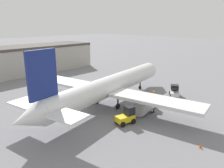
{
  "coord_description": "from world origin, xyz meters",
  "views": [
    {
      "loc": [
        -27.85,
        -24.83,
        14.05
      ],
      "look_at": [
        0.0,
        0.0,
        3.7
      ],
      "focal_mm": 35.0,
      "sensor_mm": 36.0,
      "label": 1
    }
  ],
  "objects_px": {
    "airplane": "(109,87)",
    "belt_loader_truck": "(175,91)",
    "ground_crew_worker": "(154,95)",
    "pushback_tug": "(150,103)",
    "baggage_tug": "(126,116)",
    "safety_cone_near": "(201,146)"
  },
  "relations": [
    {
      "from": "safety_cone_near",
      "to": "belt_loader_truck",
      "type": "bearing_deg",
      "value": 35.18
    },
    {
      "from": "pushback_tug",
      "to": "ground_crew_worker",
      "type": "bearing_deg",
      "value": 0.89
    },
    {
      "from": "baggage_tug",
      "to": "safety_cone_near",
      "type": "bearing_deg",
      "value": -71.83
    },
    {
      "from": "baggage_tug",
      "to": "belt_loader_truck",
      "type": "height_order",
      "value": "baggage_tug"
    },
    {
      "from": "ground_crew_worker",
      "to": "belt_loader_truck",
      "type": "distance_m",
      "value": 5.0
    },
    {
      "from": "ground_crew_worker",
      "to": "baggage_tug",
      "type": "bearing_deg",
      "value": -5.49
    },
    {
      "from": "belt_loader_truck",
      "to": "pushback_tug",
      "type": "bearing_deg",
      "value": 149.42
    },
    {
      "from": "ground_crew_worker",
      "to": "belt_loader_truck",
      "type": "xyz_separation_m",
      "value": [
        4.54,
        -2.09,
        0.06
      ]
    },
    {
      "from": "baggage_tug",
      "to": "pushback_tug",
      "type": "bearing_deg",
      "value": 18.36
    },
    {
      "from": "ground_crew_worker",
      "to": "pushback_tug",
      "type": "bearing_deg",
      "value": 6.87
    },
    {
      "from": "belt_loader_truck",
      "to": "airplane",
      "type": "bearing_deg",
      "value": 122.29
    },
    {
      "from": "pushback_tug",
      "to": "safety_cone_near",
      "type": "distance_m",
      "value": 12.76
    },
    {
      "from": "ground_crew_worker",
      "to": "safety_cone_near",
      "type": "distance_m",
      "value": 17.22
    },
    {
      "from": "airplane",
      "to": "pushback_tug",
      "type": "bearing_deg",
      "value": -69.68
    },
    {
      "from": "ground_crew_worker",
      "to": "pushback_tug",
      "type": "height_order",
      "value": "pushback_tug"
    },
    {
      "from": "airplane",
      "to": "pushback_tug",
      "type": "relative_size",
      "value": 10.9
    },
    {
      "from": "pushback_tug",
      "to": "safety_cone_near",
      "type": "relative_size",
      "value": 6.26
    },
    {
      "from": "ground_crew_worker",
      "to": "belt_loader_truck",
      "type": "height_order",
      "value": "belt_loader_truck"
    },
    {
      "from": "belt_loader_truck",
      "to": "pushback_tug",
      "type": "relative_size",
      "value": 1.09
    },
    {
      "from": "airplane",
      "to": "ground_crew_worker",
      "type": "xyz_separation_m",
      "value": [
        8.03,
        -4.25,
        -2.45
      ]
    },
    {
      "from": "airplane",
      "to": "belt_loader_truck",
      "type": "height_order",
      "value": "airplane"
    },
    {
      "from": "airplane",
      "to": "belt_loader_truck",
      "type": "distance_m",
      "value": 14.29
    }
  ]
}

